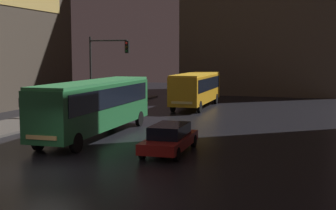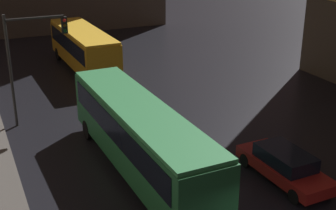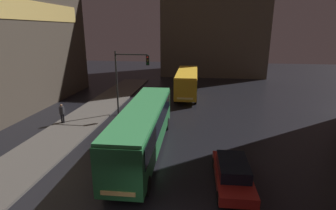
{
  "view_description": "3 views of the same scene",
  "coord_description": "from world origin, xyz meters",
  "px_view_note": "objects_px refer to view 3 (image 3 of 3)",
  "views": [
    {
      "loc": [
        10.34,
        -16.27,
        4.79
      ],
      "look_at": [
        1.97,
        9.85,
        1.84
      ],
      "focal_mm": 50.0,
      "sensor_mm": 36.0,
      "label": 1
    },
    {
      "loc": [
        -8.46,
        -8.92,
        10.53
      ],
      "look_at": [
        0.95,
        11.82,
        1.59
      ],
      "focal_mm": 50.0,
      "sensor_mm": 36.0,
      "label": 2
    },
    {
      "loc": [
        1.74,
        -7.44,
        8.04
      ],
      "look_at": [
        -0.87,
        12.28,
        2.3
      ],
      "focal_mm": 28.0,
      "sensor_mm": 36.0,
      "label": 3
    }
  ],
  "objects_px": {
    "bus_far": "(187,81)",
    "car_taxi": "(233,173)",
    "bus_near": "(143,125)",
    "traffic_light_main": "(128,73)",
    "pedestrian_near": "(62,112)"
  },
  "relations": [
    {
      "from": "bus_near",
      "to": "bus_far",
      "type": "bearing_deg",
      "value": -97.87
    },
    {
      "from": "bus_near",
      "to": "car_taxi",
      "type": "distance_m",
      "value": 6.43
    },
    {
      "from": "car_taxi",
      "to": "traffic_light_main",
      "type": "height_order",
      "value": "traffic_light_main"
    },
    {
      "from": "bus_near",
      "to": "traffic_light_main",
      "type": "height_order",
      "value": "traffic_light_main"
    },
    {
      "from": "bus_far",
      "to": "pedestrian_near",
      "type": "height_order",
      "value": "bus_far"
    },
    {
      "from": "bus_near",
      "to": "traffic_light_main",
      "type": "distance_m",
      "value": 8.66
    },
    {
      "from": "bus_near",
      "to": "traffic_light_main",
      "type": "relative_size",
      "value": 1.95
    },
    {
      "from": "bus_far",
      "to": "traffic_light_main",
      "type": "distance_m",
      "value": 10.25
    },
    {
      "from": "bus_near",
      "to": "traffic_light_main",
      "type": "bearing_deg",
      "value": -69.19
    },
    {
      "from": "bus_near",
      "to": "pedestrian_near",
      "type": "xyz_separation_m",
      "value": [
        -8.29,
        4.52,
        -0.84
      ]
    },
    {
      "from": "bus_far",
      "to": "car_taxi",
      "type": "height_order",
      "value": "bus_far"
    },
    {
      "from": "car_taxi",
      "to": "traffic_light_main",
      "type": "bearing_deg",
      "value": -52.98
    },
    {
      "from": "pedestrian_near",
      "to": "traffic_light_main",
      "type": "relative_size",
      "value": 0.28
    },
    {
      "from": "bus_far",
      "to": "car_taxi",
      "type": "relative_size",
      "value": 2.12
    },
    {
      "from": "bus_near",
      "to": "pedestrian_near",
      "type": "bearing_deg",
      "value": -30.02
    }
  ]
}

